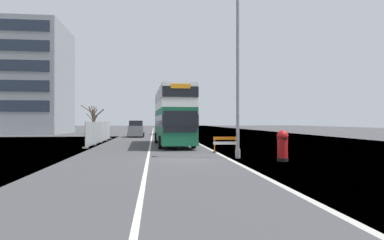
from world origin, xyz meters
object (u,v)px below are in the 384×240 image
lamppost_foreground (238,79)px  car_oncoming_near (136,129)px  red_pillar_postbox (282,144)px  car_receding_mid (162,128)px  roadworks_barrier (225,143)px  double_decker_bus (173,116)px

lamppost_foreground → car_oncoming_near: size_ratio=2.21×
lamppost_foreground → red_pillar_postbox: bearing=-39.7°
red_pillar_postbox → car_receding_mid: size_ratio=0.37×
car_oncoming_near → car_receding_mid: car_oncoming_near is taller
car_oncoming_near → lamppost_foreground: bearing=-74.5°
roadworks_barrier → double_decker_bus: bearing=114.1°
double_decker_bus → red_pillar_postbox: (5.11, -12.05, -1.70)m
double_decker_bus → red_pillar_postbox: size_ratio=7.14×
lamppost_foreground → car_receding_mid: size_ratio=2.14×
double_decker_bus → car_oncoming_near: bearing=104.7°
lamppost_foreground → car_receding_mid: 34.02m
roadworks_barrier → car_receding_mid: car_receding_mid is taller
red_pillar_postbox → double_decker_bus: bearing=113.0°
red_pillar_postbox → car_receding_mid: 35.73m
double_decker_bus → roadworks_barrier: double_decker_bus is taller
roadworks_barrier → lamppost_foreground: bearing=-90.3°
lamppost_foreground → roadworks_barrier: size_ratio=5.83×
red_pillar_postbox → lamppost_foreground: bearing=140.3°
car_receding_mid → car_oncoming_near: bearing=-114.6°
double_decker_bus → red_pillar_postbox: double_decker_bus is taller
car_oncoming_near → red_pillar_postbox: bearing=-71.6°
red_pillar_postbox → roadworks_barrier: red_pillar_postbox is taller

